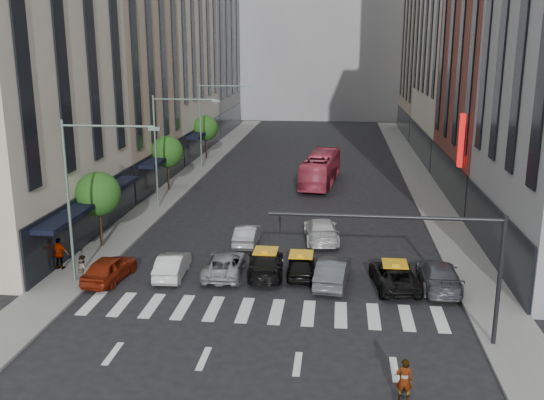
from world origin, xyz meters
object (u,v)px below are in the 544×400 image
(motorcycle, at_px, (403,394))
(car_red, at_px, (109,268))
(bus, at_px, (321,169))
(taxi_center, at_px, (301,265))
(streetlamp_mid, at_px, (167,137))
(car_white_front, at_px, (172,265))
(pedestrian_far, at_px, (60,254))
(streetlamp_near, at_px, (84,181))
(pedestrian_near, at_px, (83,269))
(streetlamp_far, at_px, (209,114))
(taxi_left, at_px, (266,263))

(motorcycle, bearing_deg, car_red, -29.84)
(car_red, relative_size, bus, 0.40)
(car_red, height_order, taxi_center, car_red)
(streetlamp_mid, relative_size, car_white_front, 2.17)
(taxi_center, distance_m, pedestrian_far, 14.14)
(streetlamp_near, xyz_separation_m, bus, (11.90, 26.39, -4.41))
(car_white_front, height_order, motorcycle, car_white_front)
(streetlamp_mid, distance_m, pedestrian_near, 16.89)
(streetlamp_near, distance_m, pedestrian_near, 4.99)
(pedestrian_near, relative_size, pedestrian_far, 0.82)
(car_red, bearing_deg, car_white_front, -156.69)
(car_red, bearing_deg, streetlamp_mid, -80.59)
(streetlamp_mid, height_order, streetlamp_far, same)
(streetlamp_mid, distance_m, bus, 16.40)
(bus, bearing_deg, taxi_center, 95.68)
(pedestrian_near, height_order, pedestrian_far, pedestrian_far)
(taxi_center, relative_size, pedestrian_near, 2.46)
(taxi_center, xyz_separation_m, bus, (0.34, 23.96, 0.84))
(taxi_center, bearing_deg, pedestrian_near, 10.42)
(streetlamp_near, height_order, streetlamp_far, same)
(streetlamp_near, relative_size, streetlamp_mid, 1.00)
(streetlamp_mid, bearing_deg, car_red, -86.87)
(taxi_center, relative_size, pedestrian_far, 2.02)
(car_red, relative_size, pedestrian_near, 2.74)
(streetlamp_far, relative_size, pedestrian_near, 5.76)
(streetlamp_near, bearing_deg, pedestrian_far, 147.23)
(pedestrian_far, bearing_deg, taxi_left, -174.05)
(streetlamp_far, bearing_deg, motorcycle, -69.07)
(streetlamp_far, xyz_separation_m, pedestrian_far, (-2.56, -30.35, -4.81))
(pedestrian_far, bearing_deg, streetlamp_near, 149.59)
(car_white_front, bearing_deg, taxi_center, -176.47)
(streetlamp_far, bearing_deg, streetlamp_near, -90.00)
(car_white_front, bearing_deg, pedestrian_near, 17.99)
(taxi_center, bearing_deg, streetlamp_mid, -51.34)
(car_white_front, height_order, pedestrian_near, pedestrian_near)
(taxi_left, xyz_separation_m, motorcycle, (6.60, -12.53, -0.22))
(streetlamp_mid, relative_size, pedestrian_near, 5.76)
(streetlamp_mid, relative_size, car_red, 2.10)
(streetlamp_mid, relative_size, motorcycle, 4.70)
(car_red, xyz_separation_m, pedestrian_far, (-3.40, 1.08, 0.37))
(taxi_left, relative_size, taxi_center, 1.31)
(streetlamp_mid, bearing_deg, streetlamp_far, 90.00)
(car_red, distance_m, pedestrian_far, 3.58)
(taxi_left, bearing_deg, car_red, 6.82)
(car_red, bearing_deg, taxi_center, -163.89)
(pedestrian_far, bearing_deg, pedestrian_near, 143.29)
(taxi_left, relative_size, bus, 0.47)
(streetlamp_far, bearing_deg, pedestrian_near, -90.64)
(streetlamp_far, height_order, pedestrian_near, streetlamp_far)
(streetlamp_near, xyz_separation_m, taxi_center, (11.55, 2.43, -5.25))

